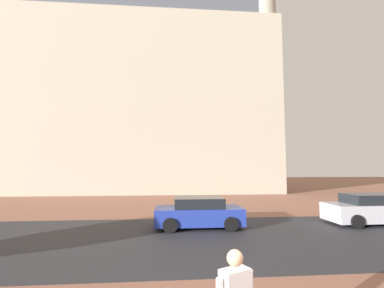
# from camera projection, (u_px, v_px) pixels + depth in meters

# --- Properties ---
(ground_plane) EXTENTS (120.00, 120.00, 0.00)m
(ground_plane) POSITION_uv_depth(u_px,v_px,m) (195.00, 223.00, 13.47)
(ground_plane) COLOR #93604C
(street_asphalt_strip) EXTENTS (120.00, 8.05, 0.00)m
(street_asphalt_strip) POSITION_uv_depth(u_px,v_px,m) (201.00, 237.00, 10.76)
(street_asphalt_strip) COLOR #2D2D33
(street_asphalt_strip) RESTS_ON ground_plane
(landmark_building) EXTENTS (30.15, 11.05, 38.98)m
(landmark_building) POSITION_uv_depth(u_px,v_px,m) (149.00, 94.00, 32.98)
(landmark_building) COLOR #B2A893
(landmark_building) RESTS_ON ground_plane
(car_silver) EXTENTS (4.46, 2.01, 1.49)m
(car_silver) POSITION_uv_depth(u_px,v_px,m) (372.00, 209.00, 13.33)
(car_silver) COLOR #B2B2BC
(car_silver) RESTS_ON ground_plane
(car_blue) EXTENTS (4.08, 2.06, 1.40)m
(car_blue) POSITION_uv_depth(u_px,v_px,m) (199.00, 213.00, 12.58)
(car_blue) COLOR #23389E
(car_blue) RESTS_ON ground_plane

